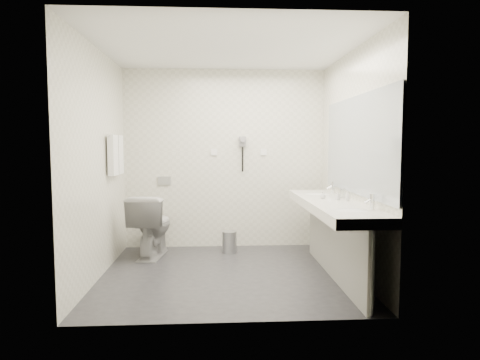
{
  "coord_description": "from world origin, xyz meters",
  "views": [
    {
      "loc": [
        -0.12,
        -4.61,
        1.45
      ],
      "look_at": [
        0.15,
        0.15,
        1.05
      ],
      "focal_mm": 31.27,
      "sensor_mm": 36.0,
      "label": 1
    }
  ],
  "objects": [
    {
      "name": "wall_front",
      "position": [
        0.0,
        -1.3,
        1.25
      ],
      "size": [
        2.8,
        0.0,
        2.8
      ],
      "primitive_type": "plane",
      "rotation": [
        -1.57,
        0.0,
        0.0
      ],
      "color": "silver",
      "rests_on": "floor"
    },
    {
      "name": "soap_bottle_c",
      "position": [
        1.29,
        -0.22,
        0.9
      ],
      "size": [
        0.05,
        0.05,
        0.11
      ],
      "primitive_type": "imported",
      "rotation": [
        0.0,
        0.0,
        -0.42
      ],
      "color": "silver",
      "rests_on": "vanity_counter"
    },
    {
      "name": "bin_lid",
      "position": [
        0.05,
        0.92,
        0.29
      ],
      "size": [
        0.2,
        0.2,
        0.02
      ],
      "primitive_type": "cylinder",
      "color": "#B2B5BA",
      "rests_on": "pedal_bin"
    },
    {
      "name": "flush_plate",
      "position": [
        -0.85,
        1.29,
        0.95
      ],
      "size": [
        0.18,
        0.02,
        0.12
      ],
      "primitive_type": "cube",
      "color": "#B2B5BA",
      "rests_on": "wall_back"
    },
    {
      "name": "wall_right",
      "position": [
        1.4,
        0.0,
        1.25
      ],
      "size": [
        0.0,
        2.6,
        2.6
      ],
      "primitive_type": "plane",
      "rotation": [
        1.57,
        0.0,
        -1.57
      ],
      "color": "silver",
      "rests_on": "floor"
    },
    {
      "name": "toilet",
      "position": [
        -0.96,
        0.81,
        0.41
      ],
      "size": [
        0.56,
        0.86,
        0.81
      ],
      "primitive_type": "imported",
      "rotation": [
        0.0,
        0.0,
        3.0
      ],
      "color": "white",
      "rests_on": "floor"
    },
    {
      "name": "faucet_far",
      "position": [
        1.32,
        0.45,
        0.92
      ],
      "size": [
        0.04,
        0.04,
        0.15
      ],
      "primitive_type": "cylinder",
      "color": "silver",
      "rests_on": "vanity_counter"
    },
    {
      "name": "towel_far",
      "position": [
        -1.34,
        0.69,
        1.33
      ],
      "size": [
        0.07,
        0.24,
        0.48
      ],
      "primitive_type": "cube",
      "color": "white",
      "rests_on": "towel_rail"
    },
    {
      "name": "vanity_panel",
      "position": [
        1.15,
        -0.2,
        0.38
      ],
      "size": [
        0.03,
        2.15,
        0.75
      ],
      "primitive_type": "cube",
      "color": "#9A9992",
      "rests_on": "floor"
    },
    {
      "name": "mirror",
      "position": [
        1.39,
        -0.2,
        1.45
      ],
      "size": [
        0.02,
        2.2,
        1.05
      ],
      "primitive_type": "cube",
      "color": "#B2BCC6",
      "rests_on": "wall_right"
    },
    {
      "name": "floor",
      "position": [
        0.0,
        0.0,
        0.0
      ],
      "size": [
        2.8,
        2.8,
        0.0
      ],
      "primitive_type": "plane",
      "color": "#2B2A2F",
      "rests_on": "ground"
    },
    {
      "name": "switch_plate_a",
      "position": [
        -0.15,
        1.29,
        1.35
      ],
      "size": [
        0.09,
        0.02,
        0.09
      ],
      "primitive_type": "cube",
      "color": "white",
      "rests_on": "wall_back"
    },
    {
      "name": "dryer_cord",
      "position": [
        0.25,
        1.26,
        1.25
      ],
      "size": [
        0.02,
        0.02,
        0.35
      ],
      "primitive_type": "cylinder",
      "color": "black",
      "rests_on": "dryer_cradle"
    },
    {
      "name": "vanity_post_near",
      "position": [
        1.18,
        -1.24,
        0.38
      ],
      "size": [
        0.06,
        0.06,
        0.75
      ],
      "primitive_type": "cylinder",
      "color": "silver",
      "rests_on": "floor"
    },
    {
      "name": "ceiling",
      "position": [
        0.0,
        0.0,
        2.5
      ],
      "size": [
        2.8,
        2.8,
        0.0
      ],
      "primitive_type": "plane",
      "rotation": [
        3.14,
        0.0,
        0.0
      ],
      "color": "white",
      "rests_on": "wall_back"
    },
    {
      "name": "dryer_barrel",
      "position": [
        0.25,
        1.2,
        1.53
      ],
      "size": [
        0.08,
        0.14,
        0.08
      ],
      "primitive_type": "cylinder",
      "rotation": [
        1.57,
        0.0,
        0.0
      ],
      "color": "gray",
      "rests_on": "dryer_cradle"
    },
    {
      "name": "faucet_near",
      "position": [
        1.32,
        -0.85,
        0.92
      ],
      "size": [
        0.04,
        0.04,
        0.15
      ],
      "primitive_type": "cylinder",
      "color": "silver",
      "rests_on": "vanity_counter"
    },
    {
      "name": "basin_near",
      "position": [
        1.12,
        -0.85,
        0.83
      ],
      "size": [
        0.4,
        0.31,
        0.05
      ],
      "primitive_type": "ellipsoid",
      "color": "white",
      "rests_on": "vanity_counter"
    },
    {
      "name": "pedal_bin",
      "position": [
        0.05,
        0.92,
        0.14
      ],
      "size": [
        0.24,
        0.24,
        0.28
      ],
      "primitive_type": "cylinder",
      "rotation": [
        0.0,
        0.0,
        0.27
      ],
      "color": "#B2B5BA",
      "rests_on": "floor"
    },
    {
      "name": "wall_back",
      "position": [
        0.0,
        1.3,
        1.25
      ],
      "size": [
        2.8,
        0.0,
        2.8
      ],
      "primitive_type": "plane",
      "rotation": [
        1.57,
        0.0,
        0.0
      ],
      "color": "silver",
      "rests_on": "floor"
    },
    {
      "name": "vanity_post_far",
      "position": [
        1.18,
        0.84,
        0.38
      ],
      "size": [
        0.06,
        0.06,
        0.75
      ],
      "primitive_type": "cylinder",
      "color": "silver",
      "rests_on": "floor"
    },
    {
      "name": "towel_near",
      "position": [
        -1.34,
        0.41,
        1.33
      ],
      "size": [
        0.07,
        0.24,
        0.48
      ],
      "primitive_type": "cube",
      "color": "white",
      "rests_on": "towel_rail"
    },
    {
      "name": "soap_bottle_a",
      "position": [
        1.21,
        -0.14,
        0.9
      ],
      "size": [
        0.05,
        0.05,
        0.09
      ],
      "primitive_type": "imported",
      "rotation": [
        0.0,
        0.0,
        0.39
      ],
      "color": "silver",
      "rests_on": "vanity_counter"
    },
    {
      "name": "dryer_cradle",
      "position": [
        0.25,
        1.27,
        1.5
      ],
      "size": [
        0.1,
        0.04,
        0.14
      ],
      "primitive_type": "cube",
      "color": "gray",
      "rests_on": "wall_back"
    },
    {
      "name": "glass_left",
      "position": [
        1.31,
        0.03,
        0.9
      ],
      "size": [
        0.07,
        0.07,
        0.1
      ],
      "primitive_type": "cylinder",
      "rotation": [
        0.0,
        0.0,
        -0.26
      ],
      "color": "silver",
      "rests_on": "vanity_counter"
    },
    {
      "name": "switch_plate_b",
      "position": [
        0.55,
        1.29,
        1.35
      ],
      "size": [
        0.09,
        0.02,
        0.09
      ],
      "primitive_type": "cube",
      "color": "white",
      "rests_on": "wall_back"
    },
    {
      "name": "towel_rail",
      "position": [
        -1.35,
        0.55,
        1.55
      ],
      "size": [
        0.02,
        0.62,
        0.02
      ],
      "primitive_type": "cylinder",
      "rotation": [
        1.57,
        0.0,
        0.0
      ],
      "color": "silver",
      "rests_on": "wall_left"
    },
    {
      "name": "basin_far",
      "position": [
        1.12,
        0.45,
        0.83
      ],
      "size": [
        0.4,
        0.31,
        0.05
      ],
      "primitive_type": "ellipsoid",
      "color": "white",
      "rests_on": "vanity_counter"
    },
    {
      "name": "vanity_counter",
      "position": [
        1.12,
        -0.2,
        0.8
      ],
      "size": [
        0.55,
        2.2,
        0.1
      ],
      "primitive_type": "cube",
      "color": "white",
      "rests_on": "floor"
    },
    {
      "name": "wall_left",
      "position": [
        -1.4,
        0.0,
        1.25
      ],
      "size": [
        0.0,
        2.6,
        2.6
      ],
      "primitive_type": "plane",
      "rotation": [
        1.57,
        0.0,
        1.57
      ],
      "color": "silver",
      "rests_on": "floor"
    },
    {
      "name": "soap_bottle_b",
      "position": [
        1.07,
        -0.03,
        0.89
      ],
      "size": [
        0.09,
        0.09,
        0.08
      ],
      "primitive_type": "imported",
      "rotation": [
        0.0,
        0.0,
        -0.46
      ],
      "color": "silver",
      "rests_on": "vanity_counter"
    }
  ]
}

